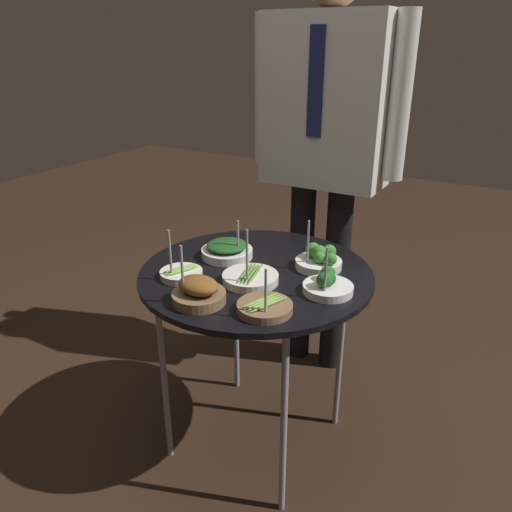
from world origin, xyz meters
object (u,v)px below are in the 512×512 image
Objects in this scene: bowl_asparagus_front_right at (265,307)px; bowl_broccoli_mid_right at (328,285)px; waiter_figure at (326,123)px; bowl_spinach_back_right at (227,250)px; serving_cart at (256,283)px; bowl_broccoli_center at (319,259)px; bowl_asparagus_back_left at (181,273)px; bowl_asparagus_front_left at (250,278)px; bowl_roast_far_rim at (199,292)px.

bowl_broccoli_mid_right is (0.10, 0.19, 0.01)m from bowl_asparagus_front_right.
bowl_asparagus_front_right is 0.87m from waiter_figure.
bowl_broccoli_mid_right is at bearing -9.96° from bowl_spinach_back_right.
serving_cart is 0.21m from bowl_broccoli_center.
waiter_figure is (-0.03, 0.56, 0.41)m from serving_cart.
waiter_figure reaches higher than bowl_asparagus_back_left.
waiter_figure is (-0.05, 0.64, 0.36)m from bowl_asparagus_front_left.
serving_cart is at bearing 41.29° from bowl_asparagus_back_left.
bowl_spinach_back_right is at bearing 170.04° from bowl_broccoli_mid_right.
bowl_broccoli_mid_right is at bearing 39.67° from bowl_roast_far_rim.
bowl_broccoli_center and bowl_asparagus_back_left have the same top height.
bowl_asparagus_front_right is (0.15, -0.20, 0.06)m from serving_cart.
bowl_broccoli_mid_right is 0.44m from bowl_asparagus_back_left.
bowl_broccoli_mid_right reaches higher than bowl_asparagus_front_right.
bowl_asparagus_front_left reaches higher than bowl_broccoli_mid_right.
bowl_roast_far_rim is at bearing -90.43° from waiter_figure.
bowl_broccoli_center is at bearing 121.46° from bowl_broccoli_mid_right.
bowl_broccoli_center reaches higher than bowl_spinach_back_right.
bowl_spinach_back_right is 0.20m from bowl_asparagus_back_left.
bowl_roast_far_rim is (-0.28, -0.23, 0.01)m from bowl_broccoli_mid_right.
serving_cart is 4.50× the size of bowl_broccoli_center.
bowl_broccoli_center is (0.13, 0.20, 0.01)m from bowl_asparagus_front_left.
bowl_asparagus_front_left is at bearing 21.34° from bowl_asparagus_back_left.
bowl_asparagus_back_left is at bearing -140.42° from bowl_broccoli_center.
bowl_asparagus_front_left is at bearing -166.00° from bowl_broccoli_mid_right.
bowl_asparagus_back_left is (-0.03, -0.20, -0.01)m from bowl_spinach_back_right.
waiter_figure is at bearing 78.59° from bowl_asparagus_back_left.
bowl_broccoli_mid_right is 0.89× the size of bowl_roast_far_rim.
waiter_figure is at bearing 89.57° from bowl_roast_far_rim.
bowl_spinach_back_right is 1.05× the size of bowl_broccoli_center.
bowl_roast_far_rim is (-0.06, -0.18, 0.02)m from bowl_asparagus_front_left.
bowl_asparagus_front_left is at bearing -124.28° from bowl_broccoli_center.
waiter_figure is (0.11, 0.52, 0.35)m from bowl_spinach_back_right.
bowl_asparagus_back_left is at bearing -99.94° from bowl_spinach_back_right.
bowl_broccoli_mid_right reaches higher than bowl_spinach_back_right.
waiter_figure reaches higher than bowl_asparagus_front_right.
bowl_spinach_back_right is 0.20m from bowl_asparagus_front_left.
bowl_broccoli_mid_right is at bearing -58.54° from bowl_broccoli_center.
bowl_broccoli_mid_right is 0.73m from waiter_figure.
serving_cart is at bearing -19.08° from bowl_spinach_back_right.
bowl_broccoli_center is 1.00× the size of bowl_asparagus_back_left.
bowl_roast_far_rim is at bearing -108.21° from bowl_asparagus_front_left.
bowl_asparagus_back_left is 0.10× the size of waiter_figure.
serving_cart is 0.44× the size of waiter_figure.
bowl_roast_far_rim is at bearing -70.77° from bowl_spinach_back_right.
bowl_broccoli_mid_right is (0.22, 0.05, 0.01)m from bowl_asparagus_front_left.
bowl_roast_far_rim is at bearing -97.64° from serving_cart.
serving_cart is at bearing 108.01° from bowl_asparagus_front_left.
bowl_roast_far_rim reaches higher than bowl_broccoli_center.
bowl_roast_far_rim reaches higher than bowl_asparagus_back_left.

